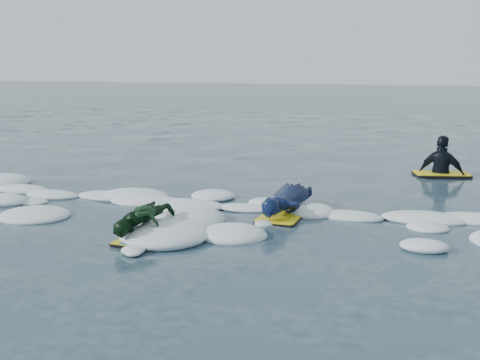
# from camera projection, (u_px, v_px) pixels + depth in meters

# --- Properties ---
(ground) EXTENTS (120.00, 120.00, 0.00)m
(ground) POSITION_uv_depth(u_px,v_px,m) (133.00, 226.00, 9.08)
(ground) COLOR #1B2B42
(ground) RESTS_ON ground
(foam_band) EXTENTS (12.00, 3.10, 0.30)m
(foam_band) POSITION_uv_depth(u_px,v_px,m) (161.00, 210.00, 10.05)
(foam_band) COLOR white
(foam_band) RESTS_ON ground
(prone_woman_unit) EXTENTS (0.79, 1.79, 0.45)m
(prone_woman_unit) POSITION_uv_depth(u_px,v_px,m) (286.00, 202.00, 9.66)
(prone_woman_unit) COLOR black
(prone_woman_unit) RESTS_ON ground
(prone_child_unit) EXTENTS (0.73, 1.24, 0.46)m
(prone_child_unit) POSITION_uv_depth(u_px,v_px,m) (143.00, 222.00, 8.45)
(prone_child_unit) COLOR black
(prone_child_unit) RESTS_ON ground
(waiting_rider_unit) EXTENTS (1.28, 0.88, 1.75)m
(waiting_rider_unit) POSITION_uv_depth(u_px,v_px,m) (441.00, 176.00, 13.02)
(waiting_rider_unit) COLOR black
(waiting_rider_unit) RESTS_ON ground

